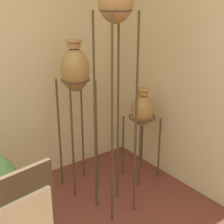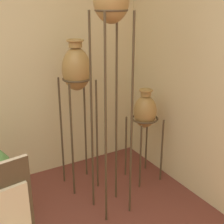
% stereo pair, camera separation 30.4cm
% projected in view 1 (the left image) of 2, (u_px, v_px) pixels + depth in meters
% --- Properties ---
extents(vase_stand_tall, '(0.28, 0.28, 2.18)m').
position_uv_depth(vase_stand_tall, '(116.00, 9.00, 2.40)').
color(vase_stand_tall, '#473823').
rests_on(vase_stand_tall, ground_plane).
extents(vase_stand_medium, '(0.30, 0.30, 1.56)m').
position_uv_depth(vase_stand_medium, '(75.00, 73.00, 2.97)').
color(vase_stand_medium, '#473823').
rests_on(vase_stand_medium, ground_plane).
extents(vase_stand_short, '(0.30, 0.30, 1.04)m').
position_uv_depth(vase_stand_short, '(142.00, 112.00, 3.32)').
color(vase_stand_short, '#473823').
rests_on(vase_stand_short, ground_plane).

